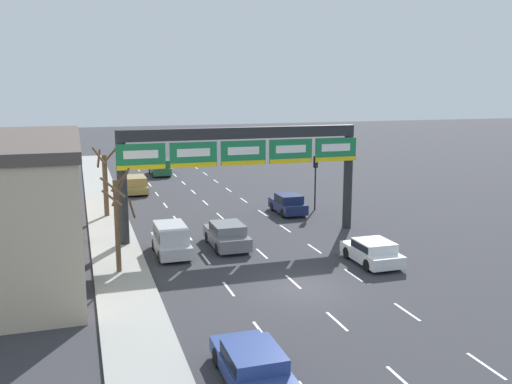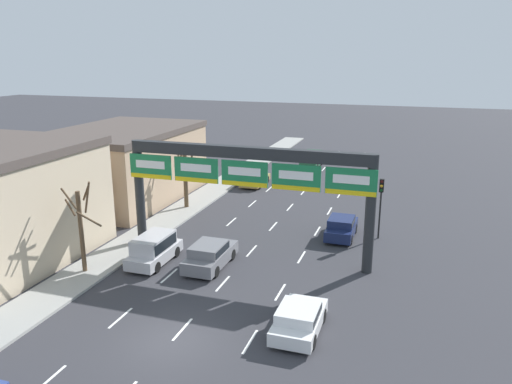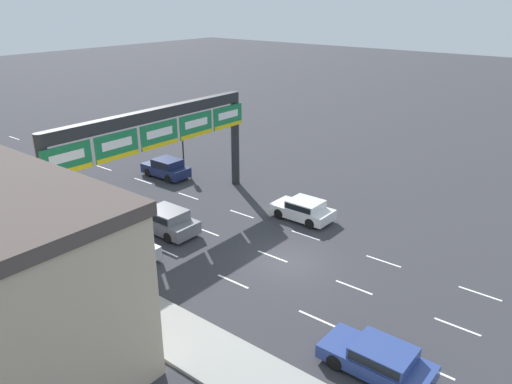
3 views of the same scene
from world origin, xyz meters
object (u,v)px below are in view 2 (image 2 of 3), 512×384
object	(u,v)px
suv_green	(312,158)
car_grey	(210,254)
suv_silver	(154,248)
tree_bare_closest	(81,224)
suv_gold	(255,177)
traffic_light_near_gantry	(381,196)
tree_bare_second	(185,176)
car_navy	(341,227)
sign_gantry	(246,175)
car_white	(299,318)

from	to	relation	value
suv_green	car_grey	bearing A→B (deg)	-90.10
suv_silver	tree_bare_closest	xyz separation A→B (m)	(-3.05, -2.57, 2.01)
car_grey	suv_green	distance (m)	28.77
suv_gold	traffic_light_near_gantry	world-z (taller)	traffic_light_near_gantry
tree_bare_closest	tree_bare_second	bearing A→B (deg)	89.89
car_navy	tree_bare_second	bearing A→B (deg)	168.00
sign_gantry	tree_bare_closest	xyz separation A→B (m)	(-8.05, -5.19, -2.27)
suv_silver	car_white	bearing A→B (deg)	-25.99
suv_green	sign_gantry	bearing A→B (deg)	-86.75
suv_silver	car_white	world-z (taller)	suv_silver
car_white	tree_bare_second	distance (m)	20.54
sign_gantry	suv_gold	bearing A→B (deg)	106.50
car_navy	traffic_light_near_gantry	bearing A→B (deg)	14.12
traffic_light_near_gantry	car_white	bearing A→B (deg)	-100.16
suv_green	tree_bare_second	distance (m)	19.81
tree_bare_closest	tree_bare_second	distance (m)	13.24
car_white	sign_gantry	bearing A→B (deg)	124.24
sign_gantry	car_white	xyz separation A→B (m)	(5.16, -7.58, -4.55)
car_white	tree_bare_closest	world-z (taller)	tree_bare_closest
car_white	suv_gold	size ratio (longest dim) A/B	0.94
tree_bare_second	car_navy	bearing A→B (deg)	-12.00
car_navy	traffic_light_near_gantry	world-z (taller)	traffic_light_near_gantry
traffic_light_near_gantry	tree_bare_closest	xyz separation A→B (m)	(-15.62, -11.07, -0.04)
car_grey	tree_bare_closest	distance (m)	7.51
car_grey	car_white	xyz separation A→B (m)	(6.73, -5.48, -0.09)
sign_gantry	tree_bare_closest	distance (m)	9.84
sign_gantry	car_navy	size ratio (longest dim) A/B	3.90
traffic_light_near_gantry	tree_bare_closest	bearing A→B (deg)	-144.67
car_grey	tree_bare_closest	size ratio (longest dim) A/B	0.83
car_navy	suv_green	bearing A→B (deg)	107.18
tree_bare_closest	car_navy	bearing A→B (deg)	38.46
suv_silver	traffic_light_near_gantry	distance (m)	15.31
suv_green	car_navy	xyz separation A→B (m)	(6.62, -21.41, -0.16)
car_grey	traffic_light_near_gantry	size ratio (longest dim) A/B	1.05
car_navy	suv_gold	bearing A→B (deg)	130.88
tree_bare_second	car_grey	bearing A→B (deg)	-57.53
suv_gold	traffic_light_near_gantry	distance (m)	16.91
tree_bare_closest	tree_bare_second	xyz separation A→B (m)	(0.03, 13.24, -0.24)
car_white	car_grey	bearing A→B (deg)	140.84
car_grey	tree_bare_second	size ratio (longest dim) A/B	0.87
car_grey	suv_silver	bearing A→B (deg)	-171.29
traffic_light_near_gantry	suv_gold	bearing A→B (deg)	138.65
tree_bare_closest	tree_bare_second	size ratio (longest dim) A/B	1.06
suv_silver	suv_gold	xyz separation A→B (m)	(-0.02, 19.58, -0.12)
car_grey	car_navy	distance (m)	9.93
traffic_light_near_gantry	suv_silver	bearing A→B (deg)	-145.94
car_white	tree_bare_second	size ratio (longest dim) A/B	0.78
sign_gantry	suv_gold	xyz separation A→B (m)	(-5.02, 16.95, -4.40)
car_white	suv_silver	bearing A→B (deg)	154.01
sign_gantry	car_grey	distance (m)	5.17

